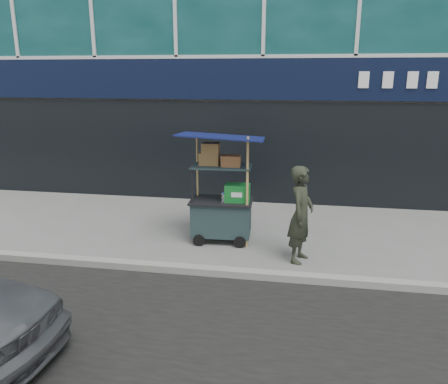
# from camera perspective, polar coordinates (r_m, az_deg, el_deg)

# --- Properties ---
(ground) EXTENTS (80.00, 80.00, 0.00)m
(ground) POSITION_cam_1_polar(r_m,az_deg,el_deg) (7.05, 1.85, -10.28)
(ground) COLOR slate
(ground) RESTS_ON ground
(curb) EXTENTS (80.00, 0.18, 0.12)m
(curb) POSITION_cam_1_polar(r_m,az_deg,el_deg) (6.85, 1.62, -10.54)
(curb) COLOR gray
(curb) RESTS_ON ground
(vendor_cart) EXTENTS (1.56, 1.13, 2.04)m
(vendor_cart) POSITION_cam_1_polar(r_m,az_deg,el_deg) (8.02, -0.23, -1.56)
(vendor_cart) COLOR #1B2B2E
(vendor_cart) RESTS_ON ground
(vendor_man) EXTENTS (0.55, 0.68, 1.62)m
(vendor_man) POSITION_cam_1_polar(r_m,az_deg,el_deg) (7.24, 10.03, -2.92)
(vendor_man) COLOR #252A1E
(vendor_man) RESTS_ON ground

